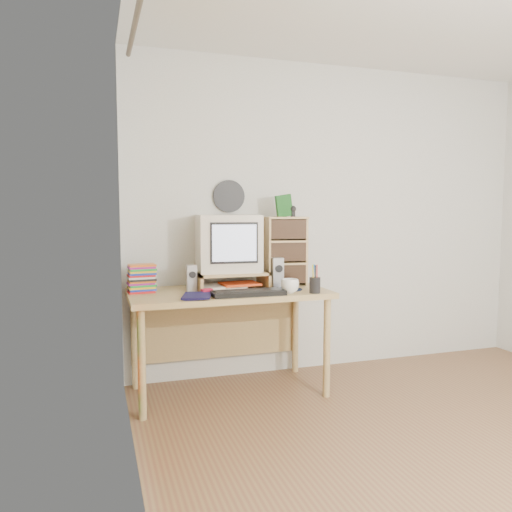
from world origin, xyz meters
TOP-DOWN VIEW (x-y plane):
  - floor at (0.00, 0.00)m, footprint 3.50×3.50m
  - back_wall at (0.00, 1.75)m, footprint 3.50×0.00m
  - left_wall at (-1.75, 0.00)m, footprint 0.00×3.50m
  - curtain at (-1.71, 0.48)m, footprint 0.00×2.20m
  - wall_disc at (-0.93, 1.73)m, footprint 0.25×0.02m
  - desk at (-1.03, 1.44)m, footprint 1.40×0.70m
  - monitor_riser at (-0.98, 1.48)m, footprint 0.52×0.30m
  - crt_monitor at (-0.99, 1.53)m, footprint 0.47×0.47m
  - speaker_left at (-1.28, 1.44)m, footprint 0.07×0.07m
  - speaker_right at (-0.64, 1.43)m, footprint 0.08×0.08m
  - keyboard at (-0.95, 1.14)m, footprint 0.50×0.17m
  - dvd_stack at (-1.62, 1.49)m, footprint 0.19×0.14m
  - cd_rack at (-0.54, 1.51)m, footprint 0.33×0.21m
  - mug at (-0.65, 1.15)m, footprint 0.13×0.13m
  - diary at (-1.39, 1.19)m, footprint 0.26×0.23m
  - mousepad at (-0.62, 1.29)m, footprint 0.27×0.27m
  - pen_cup at (-0.49, 1.09)m, footprint 0.10×0.10m
  - papers at (-1.01, 1.47)m, footprint 0.33×0.25m
  - red_box at (-1.21, 1.28)m, footprint 0.08×0.06m
  - game_box at (-0.56, 1.50)m, footprint 0.13×0.05m
  - webcam at (-0.49, 1.51)m, footprint 0.05×0.05m

SIDE VIEW (x-z plane):
  - floor at x=0.00m, z-range 0.00..0.00m
  - desk at x=-1.03m, z-range 0.24..0.99m
  - mousepad at x=-0.62m, z-range 0.75..0.75m
  - keyboard at x=-0.95m, z-range 0.75..0.78m
  - red_box at x=-1.21m, z-range 0.75..0.79m
  - papers at x=-1.01m, z-range 0.75..0.79m
  - diary at x=-1.39m, z-range 0.75..0.79m
  - mug at x=-0.65m, z-range 0.75..0.85m
  - pen_cup at x=-0.49m, z-range 0.75..0.90m
  - speaker_left at x=-1.28m, z-range 0.75..0.94m
  - monitor_riser at x=-0.98m, z-range 0.78..0.90m
  - speaker_right at x=-0.64m, z-range 0.75..0.97m
  - dvd_stack at x=-1.62m, z-range 0.75..1.00m
  - cd_rack at x=-0.54m, z-range 0.75..1.27m
  - crt_monitor at x=-0.99m, z-range 0.87..1.29m
  - curtain at x=-1.71m, z-range 0.05..2.25m
  - back_wall at x=0.00m, z-range -0.50..3.00m
  - left_wall at x=-1.75m, z-range -0.50..3.00m
  - webcam at x=-0.49m, z-range 1.27..1.36m
  - game_box at x=-0.56m, z-range 1.27..1.44m
  - wall_disc at x=-0.93m, z-range 1.30..1.55m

